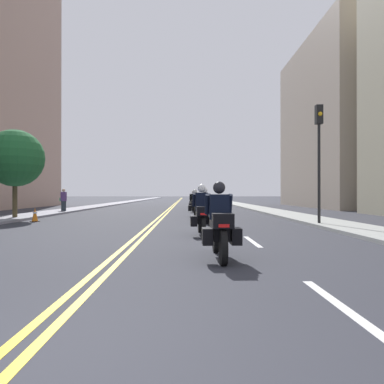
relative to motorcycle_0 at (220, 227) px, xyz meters
name	(u,v)px	position (x,y,z in m)	size (l,w,h in m)	color
ground_plane	(176,204)	(-2.14, 42.82, -0.67)	(264.00, 264.00, 0.00)	#2C2D35
sidewalk_left	(118,203)	(-9.86, 42.82, -0.61)	(2.19, 144.00, 0.12)	gray
sidewalk_right	(233,203)	(5.58, 42.82, -0.61)	(2.19, 144.00, 0.12)	#969995
centreline_yellow_inner	(175,204)	(-2.26, 42.82, -0.66)	(0.12, 132.00, 0.01)	yellow
centreline_yellow_outer	(177,204)	(-2.02, 42.82, -0.66)	(0.12, 132.00, 0.01)	yellow
lane_dashes_white	(209,210)	(1.17, 23.82, -0.66)	(0.14, 56.40, 0.01)	silver
building_left_1	(1,72)	(-18.55, 28.54, 12.40)	(6.40, 15.76, 26.12)	tan
building_right_1	(339,125)	(14.76, 29.94, 7.63)	(7.39, 18.12, 16.60)	#9F9180
motorcycle_0	(220,227)	(0.00, 0.00, 0.00)	(0.77, 2.28, 1.61)	black
motorcycle_1	(202,215)	(-0.19, 4.41, 0.00)	(0.77, 2.26, 1.66)	black
motorcycle_2	(205,209)	(0.16, 9.66, -0.02)	(0.78, 2.17, 1.63)	black
motorcycle_3	(195,205)	(-0.20, 14.21, 0.00)	(0.77, 2.29, 1.61)	black
motorcycle_4	(194,203)	(-0.16, 19.39, 0.00)	(0.78, 2.19, 1.60)	black
motorcycle_5	(195,202)	(-0.01, 23.70, -0.01)	(0.76, 2.21, 1.62)	black
motorcycle_6	(193,201)	(-0.04, 28.75, -0.02)	(0.77, 2.21, 1.62)	black
traffic_cone_0	(35,215)	(-7.96, 10.38, -0.33)	(0.36, 0.36, 0.68)	black
traffic_light_near	(319,143)	(4.88, 7.92, 2.81)	(0.28, 0.38, 5.07)	black
pedestrian_2	(64,200)	(-9.45, 19.13, 0.21)	(0.50, 0.29, 1.70)	#232C34
street_tree_0	(15,158)	(-9.66, 12.01, 2.53)	(2.99, 2.99, 4.70)	#463B25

